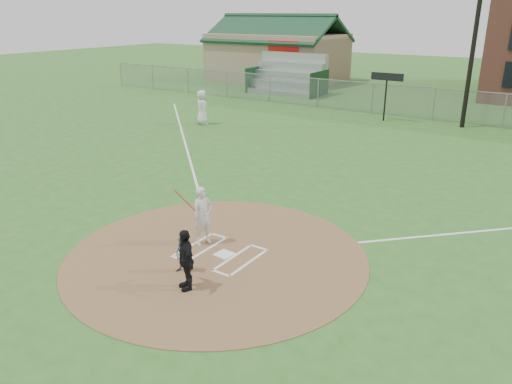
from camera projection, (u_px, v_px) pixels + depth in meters
The scene contains 14 objects.
ground at pixel (217, 256), 13.97m from camera, with size 140.00×140.00×0.00m, color #2C6221.
dirt_circle at pixel (217, 256), 13.97m from camera, with size 8.40×8.40×0.02m, color olive.
home_plate at pixel (224, 254), 13.98m from camera, with size 0.46×0.46×0.03m, color white.
foul_line_third at pixel (185, 144), 25.69m from camera, with size 0.10×24.00×0.01m, color white.
catcher at pixel (184, 255), 12.88m from camera, with size 0.49×0.39×1.02m, color slate.
umpire at pixel (186, 259), 12.06m from camera, with size 0.92×0.38×1.57m, color black.
ondeck_player at pixel (202, 107), 29.83m from camera, with size 0.99×0.65×2.04m, color silver.
batters_boxes at pixel (220, 253), 14.08m from camera, with size 2.08×1.88×0.01m.
batter_at_plate at pixel (203, 216), 14.39m from camera, with size 0.86×1.00×1.78m.
outfield_fence at pixel (434, 104), 30.87m from camera, with size 56.08×0.08×2.03m.
bleachers at pixel (287, 74), 40.70m from camera, with size 6.08×3.20×3.20m.
clubhouse at pixel (277, 55), 48.34m from camera, with size 12.20×8.71×6.23m.
light_pole at pixel (479, 8), 27.13m from camera, with size 1.20×0.30×12.22m.
scoreboard_sign at pixel (387, 82), 30.28m from camera, with size 2.00×0.10×2.93m.
Camera 1 is at (7.82, -9.83, 6.47)m, focal length 35.00 mm.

